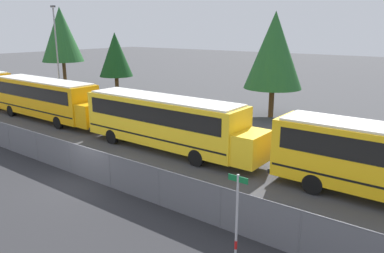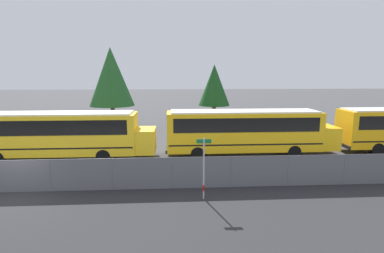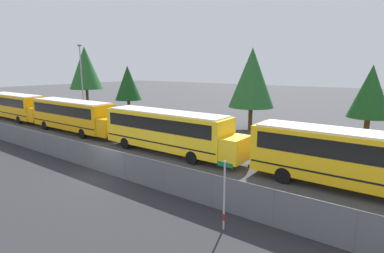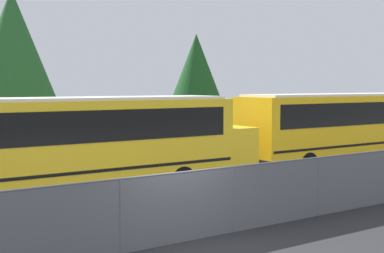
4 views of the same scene
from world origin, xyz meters
name	(u,v)px [view 2 (image 2 of 4)]	position (x,y,z in m)	size (l,w,h in m)	color
ground_plane	(21,192)	(0.00, 0.00, 0.00)	(200.00, 200.00, 0.00)	#424244
fence	(19,176)	(0.00, 0.00, 0.87)	(77.60, 0.07, 1.70)	#9EA0A5
school_bus_2	(60,132)	(-0.05, 5.89, 1.97)	(12.54, 2.52, 3.33)	yellow
school_bus_3	(247,129)	(13.21, 6.21, 1.97)	(12.54, 2.52, 3.33)	yellow
street_sign	(204,167)	(9.27, -1.41, 1.59)	(0.70, 0.09, 3.00)	#B7B7BC
tree_2	(111,77)	(1.17, 18.19, 5.61)	(4.82, 4.82, 8.75)	#51381E
tree_3	(214,85)	(12.27, 17.40, 4.70)	(3.39, 3.39, 6.94)	#51381E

